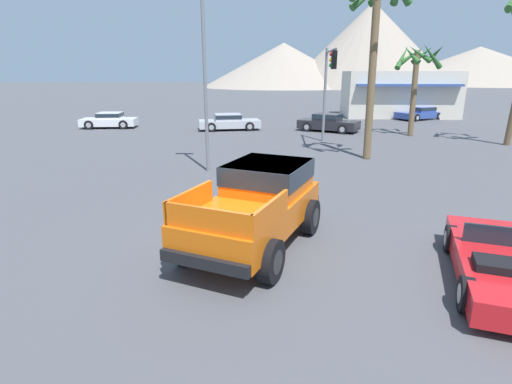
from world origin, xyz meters
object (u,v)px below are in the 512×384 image
Objects in this scene: orange_pickup_truck at (259,201)px; palm_tree_leaning at (376,22)px; traffic_light_main at (329,77)px; palm_tree_short at (418,67)px; red_convertible_car at (507,266)px; parked_car_dark at (328,122)px; parked_car_blue at (420,113)px; street_lamp_post at (204,46)px; parked_car_white at (109,120)px; parked_car_silver at (229,122)px.

palm_tree_leaning is (4.76, 10.52, 5.17)m from orange_pickup_truck.
palm_tree_short is at bearing 124.33° from traffic_light_main.
parked_car_dark reaches higher than red_convertible_car.
parked_car_dark is 0.94× the size of parked_car_blue.
palm_tree_leaning is (-4.52, -7.66, 1.86)m from palm_tree_short.
traffic_light_main is 0.63× the size of street_lamp_post.
traffic_light_main is at bearing -120.55° from parked_car_white.
parked_car_dark is 0.84× the size of traffic_light_main.
red_convertible_car is (5.05, -1.79, -0.68)m from orange_pickup_truck.
street_lamp_post reaches higher than parked_car_silver.
parked_car_white is at bearing -113.26° from traffic_light_main.
street_lamp_post reaches higher than red_convertible_car.
parked_car_silver is 0.98× the size of parked_car_blue.
parked_car_silver is 13.56m from street_lamp_post.
palm_tree_short is at bearing 59.46° from palm_tree_leaning.
orange_pickup_truck is 20.23m from parked_car_dark.
parked_car_silver is at bearing 93.03° from street_lamp_post.
parked_car_blue is at bearing 68.54° from palm_tree_short.
orange_pickup_truck is 0.95× the size of traffic_light_main.
parked_car_blue reaches higher than red_convertible_car.
parked_car_silver is at bearing -100.63° from parked_car_white.
parked_car_dark is 1.07× the size of parked_car_white.
street_lamp_post reaches higher than parked_car_dark.
traffic_light_main is at bearing 17.63° from parked_car_dark.
parked_car_blue is 0.58× the size of palm_tree_leaning.
palm_tree_leaning is (8.01, -9.66, 5.68)m from parked_car_silver.
parked_car_white is 0.90× the size of parked_car_silver.
parked_car_silver is 13.77m from palm_tree_leaning.
parked_car_white is at bearing -67.58° from parked_car_dark.
street_lamp_post is at bearing -9.47° from parked_car_silver.
parked_car_silver is (-8.31, 21.96, 0.18)m from red_convertible_car.
parked_car_silver is at bearing 129.67° from palm_tree_leaning.
orange_pickup_truck is 20.67m from palm_tree_short.
parked_car_silver is at bearing -67.22° from parked_car_dark.
orange_pickup_truck reaches higher than red_convertible_car.
palm_tree_leaning is at bearing 27.16° from parked_car_silver.
palm_tree_leaning is at bearing 24.82° from traffic_light_main.
traffic_light_main is at bearing 112.97° from red_convertible_car.
traffic_light_main is 0.93× the size of palm_tree_short.
orange_pickup_truck is at bearing 176.61° from red_convertible_car.
traffic_light_main reaches higher than red_convertible_car.
parked_car_silver is (9.23, -0.54, 0.00)m from parked_car_white.
red_convertible_car is at bearing 6.88° from traffic_light_main.
orange_pickup_truck is 0.88× the size of palm_tree_short.
palm_tree_leaning is at bearing -127.89° from parked_car_white.
palm_tree_leaning is (7.33, 3.11, 1.16)m from street_lamp_post.
parked_car_white is at bearing 173.35° from palm_tree_short.
traffic_light_main reaches higher than parked_car_white.
palm_tree_leaning is (0.80, -9.32, 5.64)m from parked_car_dark.
parked_car_silver is at bearing 126.81° from red_convertible_car.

